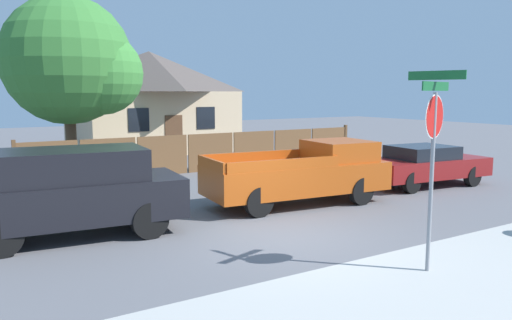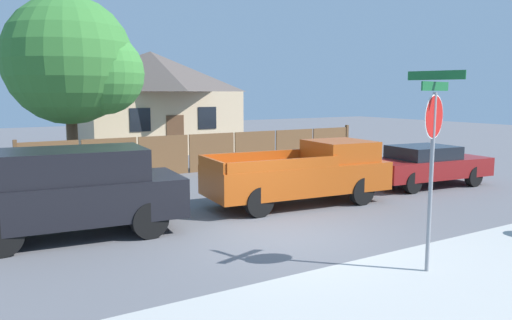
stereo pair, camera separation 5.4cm
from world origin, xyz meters
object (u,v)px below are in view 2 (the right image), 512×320
house (152,99)px  orange_pickup (304,173)px  oak_tree (76,64)px  parked_sedan (426,165)px  red_suv (72,189)px  stop_sign (433,135)px

house → orange_pickup: (-1.04, -14.92, -1.86)m
oak_tree → parked_sedan: bearing=-42.3°
house → oak_tree: (-5.21, -6.48, 1.43)m
house → parked_sedan: size_ratio=1.87×
oak_tree → parked_sedan: oak_tree is taller
red_suv → parked_sedan: bearing=5.9°
orange_pickup → house: bearing=91.9°
house → oak_tree: oak_tree is taller
house → red_suv: (-7.20, -14.89, -1.69)m
parked_sedan → oak_tree: bearing=143.6°
oak_tree → orange_pickup: size_ratio=1.25×
house → parked_sedan: house is taller
oak_tree → stop_sign: oak_tree is taller
red_suv → parked_sedan: size_ratio=1.06×
parked_sedan → orange_pickup: bearing=-173.9°
orange_pickup → parked_sedan: bearing=6.1°
red_suv → house: bearing=70.1°
orange_pickup → parked_sedan: orange_pickup is taller
stop_sign → orange_pickup: bearing=58.8°
orange_pickup → oak_tree: bearing=122.2°
house → orange_pickup: bearing=-94.0°
parked_sedan → house: bearing=111.0°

